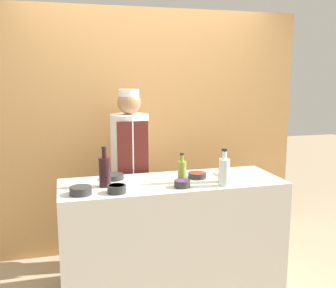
% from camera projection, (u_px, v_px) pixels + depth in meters
% --- Properties ---
extents(ground_plane, '(14.00, 14.00, 0.00)m').
position_uv_depth(ground_plane, '(172.00, 288.00, 3.30)').
color(ground_plane, tan).
extents(cabinet_wall, '(3.16, 0.18, 2.40)m').
position_uv_depth(cabinet_wall, '(146.00, 131.00, 4.01)').
color(cabinet_wall, '#B7844C').
rests_on(cabinet_wall, ground_plane).
extents(counter, '(1.78, 0.63, 0.93)m').
position_uv_depth(counter, '(172.00, 236.00, 3.22)').
color(counter, beige).
rests_on(counter, ground_plane).
extents(sauce_bowl_yellow, '(0.14, 0.14, 0.06)m').
position_uv_depth(sauce_bowl_yellow, '(117.00, 189.00, 2.82)').
color(sauce_bowl_yellow, '#2D2D2D').
rests_on(sauce_bowl_yellow, counter).
extents(sauce_bowl_green, '(0.17, 0.17, 0.04)m').
position_uv_depth(sauce_bowl_green, '(114.00, 176.00, 3.19)').
color(sauce_bowl_green, '#2D2D2D').
rests_on(sauce_bowl_green, counter).
extents(sauce_bowl_red, '(0.15, 0.15, 0.05)m').
position_uv_depth(sauce_bowl_red, '(197.00, 175.00, 3.22)').
color(sauce_bowl_red, '#2D2D2D').
rests_on(sauce_bowl_red, counter).
extents(sauce_bowl_purple, '(0.12, 0.12, 0.05)m').
position_uv_depth(sauce_bowl_purple, '(182.00, 183.00, 2.96)').
color(sauce_bowl_purple, '#2D2D2D').
rests_on(sauce_bowl_purple, counter).
extents(sauce_bowl_orange, '(0.16, 0.16, 0.06)m').
position_uv_depth(sauce_bowl_orange, '(81.00, 190.00, 2.78)').
color(sauce_bowl_orange, '#2D2D2D').
rests_on(sauce_bowl_orange, counter).
extents(cutting_board, '(0.32, 0.21, 0.02)m').
position_uv_depth(cutting_board, '(236.00, 174.00, 3.33)').
color(cutting_board, white).
rests_on(cutting_board, counter).
extents(bottle_vinegar, '(0.08, 0.08, 0.27)m').
position_uv_depth(bottle_vinegar, '(223.00, 169.00, 3.10)').
color(bottle_vinegar, olive).
rests_on(bottle_vinegar, counter).
extents(bottle_wine, '(0.09, 0.09, 0.31)m').
position_uv_depth(bottle_wine, '(105.00, 171.00, 2.96)').
color(bottle_wine, black).
rests_on(bottle_wine, counter).
extents(bottle_clear, '(0.08, 0.08, 0.29)m').
position_uv_depth(bottle_clear, '(224.00, 171.00, 2.99)').
color(bottle_clear, silver).
rests_on(bottle_clear, counter).
extents(bottle_oil, '(0.07, 0.07, 0.24)m').
position_uv_depth(bottle_oil, '(182.00, 171.00, 3.07)').
color(bottle_oil, olive).
rests_on(bottle_oil, counter).
extents(chef_center, '(0.34, 0.34, 1.64)m').
position_uv_depth(chef_center, '(130.00, 171.00, 3.60)').
color(chef_center, '#28282D').
rests_on(chef_center, ground_plane).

